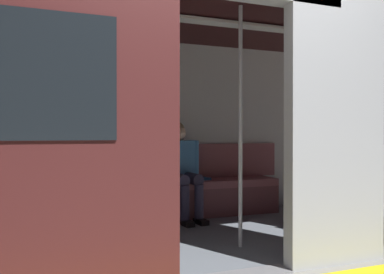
{
  "coord_description": "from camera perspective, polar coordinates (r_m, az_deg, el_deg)",
  "views": [
    {
      "loc": [
        1.26,
        2.5,
        1.03
      ],
      "look_at": [
        -0.1,
        -1.13,
        1.0
      ],
      "focal_mm": 36.38,
      "sensor_mm": 36.0,
      "label": 1
    }
  ],
  "objects": [
    {
      "name": "grab_pole_far",
      "position": [
        3.54,
        7.11,
        1.52
      ],
      "size": [
        0.04,
        0.04,
        2.19
      ],
      "primitive_type": "cylinder",
      "color": "silver",
      "rests_on": "ground_plane"
    },
    {
      "name": "person_seated",
      "position": [
        4.71,
        -1.73,
        -3.93
      ],
      "size": [
        0.55,
        0.7,
        1.17
      ],
      "color": "#4C8CC6",
      "rests_on": "ground_plane"
    },
    {
      "name": "bench_seat",
      "position": [
        4.72,
        -4.84,
        -7.9
      ],
      "size": [
        3.13,
        0.44,
        0.45
      ],
      "color": "#935156",
      "rests_on": "ground_plane"
    },
    {
      "name": "train_car",
      "position": [
        3.81,
        -1.89,
        7.71
      ],
      "size": [
        6.4,
        2.5,
        2.33
      ],
      "color": "#ADAFB5",
      "rests_on": "ground_plane"
    },
    {
      "name": "handbag",
      "position": [
        4.74,
        -6.38,
        -5.56
      ],
      "size": [
        0.26,
        0.15,
        0.17
      ],
      "color": "brown",
      "rests_on": "bench_seat"
    },
    {
      "name": "grab_pole_door",
      "position": [
        3.15,
        -4.31,
        1.65
      ],
      "size": [
        0.04,
        0.04,
        2.19
      ],
      "primitive_type": "cylinder",
      "color": "silver",
      "rests_on": "ground_plane"
    },
    {
      "name": "book",
      "position": [
        4.97,
        1.44,
        -6.1
      ],
      "size": [
        0.19,
        0.24,
        0.03
      ],
      "primitive_type": "cube",
      "rotation": [
        0.0,
        0.0,
        0.19
      ],
      "color": "#26598C",
      "rests_on": "bench_seat"
    }
  ]
}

